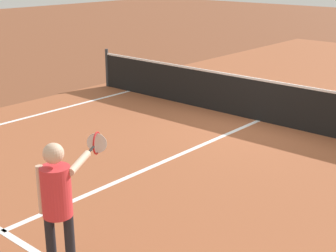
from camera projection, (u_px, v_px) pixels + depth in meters
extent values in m
plane|color=brown|center=(259.00, 121.00, 11.08)|extent=(60.00, 60.00, 0.00)
cube|color=#9E5433|center=(259.00, 121.00, 11.08)|extent=(10.62, 24.40, 0.00)
cube|color=white|center=(2.00, 231.00, 6.50)|extent=(8.22, 0.10, 0.01)
cube|color=white|center=(164.00, 162.00, 8.79)|extent=(0.10, 6.40, 0.01)
cylinder|color=#33383D|center=(107.00, 68.00, 14.04)|extent=(0.09, 0.09, 1.07)
cube|color=black|center=(260.00, 101.00, 10.94)|extent=(9.98, 0.02, 0.91)
cube|color=white|center=(261.00, 80.00, 10.79)|extent=(9.98, 0.03, 0.05)
cylinder|color=black|center=(51.00, 247.00, 5.42)|extent=(0.11, 0.11, 0.80)
cylinder|color=black|center=(70.00, 249.00, 5.39)|extent=(0.11, 0.11, 0.80)
cylinder|color=red|center=(56.00, 192.00, 5.19)|extent=(0.32, 0.32, 0.56)
sphere|color=beige|center=(53.00, 153.00, 5.06)|extent=(0.22, 0.22, 0.22)
cylinder|color=beige|center=(41.00, 190.00, 5.22)|extent=(0.08, 0.08, 0.54)
cylinder|color=beige|center=(79.00, 163.00, 5.35)|extent=(0.35, 0.50, 0.08)
cylinder|color=black|center=(90.00, 150.00, 5.70)|extent=(0.14, 0.20, 0.03)
torus|color=red|center=(97.00, 143.00, 5.93)|extent=(0.17, 0.25, 0.28)
cylinder|color=silver|center=(97.00, 143.00, 5.93)|extent=(0.22, 0.13, 0.25)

